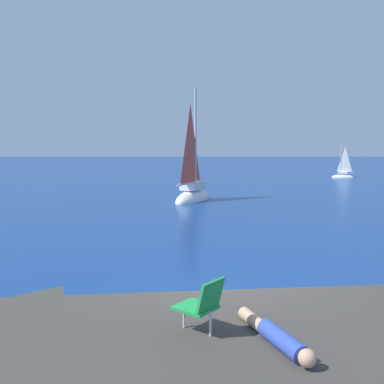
% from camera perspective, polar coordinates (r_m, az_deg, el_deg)
% --- Properties ---
extents(ground_plane, '(160.00, 160.00, 0.00)m').
position_cam_1_polar(ground_plane, '(9.98, 2.74, -14.19)').
color(ground_plane, navy).
extents(shore_ledge, '(8.46, 4.51, 0.86)m').
position_cam_1_polar(shore_ledge, '(6.80, 0.03, -20.69)').
color(shore_ledge, '#423D38').
rests_on(shore_ledge, ground).
extents(boulder_seaward, '(1.77, 1.47, 1.07)m').
position_cam_1_polar(boulder_seaward, '(9.58, 17.18, -15.41)').
color(boulder_seaward, '#3C3B31').
rests_on(boulder_seaward, ground).
extents(boulder_inland, '(1.87, 1.74, 1.08)m').
position_cam_1_polar(boulder_inland, '(9.63, -19.55, -15.36)').
color(boulder_inland, '#3A3D32').
rests_on(boulder_inland, ground).
extents(sailboat_near, '(2.73, 3.88, 7.03)m').
position_cam_1_polar(sailboat_near, '(26.31, 0.07, -0.23)').
color(sailboat_near, white).
rests_on(sailboat_near, ground).
extents(sailboat_far, '(1.98, 1.19, 3.56)m').
position_cam_1_polar(sailboat_far, '(43.66, 18.12, 1.95)').
color(sailboat_far, white).
rests_on(sailboat_far, ground).
extents(person_sunbather, '(0.76, 1.69, 0.25)m').
position_cam_1_polar(person_sunbather, '(6.41, 10.46, -17.19)').
color(person_sunbather, '#334CB2').
rests_on(person_sunbather, shore_ledge).
extents(beach_chair, '(0.76, 0.75, 0.80)m').
position_cam_1_polar(beach_chair, '(6.53, 1.26, -13.54)').
color(beach_chair, green).
rests_on(beach_chair, shore_ledge).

